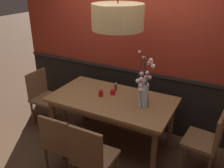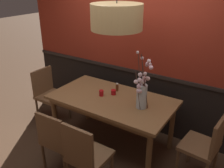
% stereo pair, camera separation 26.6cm
% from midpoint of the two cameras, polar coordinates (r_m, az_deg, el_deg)
% --- Properties ---
extents(ground_plane, '(24.00, 24.00, 0.00)m').
position_cam_midpoint_polar(ground_plane, '(3.80, -2.06, -13.74)').
color(ground_plane, '#4C3321').
extents(back_wall, '(4.11, 0.14, 2.99)m').
position_cam_midpoint_polar(back_wall, '(3.74, 3.21, 11.01)').
color(back_wall, black).
rests_on(back_wall, ground).
extents(dining_table, '(1.70, 0.93, 0.77)m').
position_cam_midpoint_polar(dining_table, '(3.42, -2.23, -4.61)').
color(dining_table, olive).
rests_on(dining_table, ground).
extents(chair_near_side_left, '(0.42, 0.40, 0.88)m').
position_cam_midpoint_polar(chair_near_side_left, '(3.07, -14.32, -13.07)').
color(chair_near_side_left, brown).
rests_on(chair_near_side_left, ground).
extents(chair_far_side_left, '(0.45, 0.43, 0.91)m').
position_cam_midpoint_polar(chair_far_side_left, '(4.33, 0.58, -0.65)').
color(chair_far_side_left, brown).
rests_on(chair_far_side_left, ground).
extents(chair_head_west_end, '(0.44, 0.44, 0.91)m').
position_cam_midpoint_polar(chair_head_west_end, '(4.22, -17.37, -2.48)').
color(chair_head_west_end, brown).
rests_on(chair_head_west_end, ground).
extents(chair_near_side_right, '(0.42, 0.43, 0.93)m').
position_cam_midpoint_polar(chair_near_side_right, '(2.80, -7.45, -16.40)').
color(chair_near_side_right, brown).
rests_on(chair_near_side_right, ground).
extents(chair_head_east_end, '(0.44, 0.48, 0.89)m').
position_cam_midpoint_polar(chair_head_east_end, '(3.18, 19.13, -12.14)').
color(chair_head_east_end, brown).
rests_on(chair_head_east_end, ground).
extents(vase_with_blossoms, '(0.23, 0.18, 0.76)m').
position_cam_midpoint_polar(vase_with_blossoms, '(3.08, 4.90, -1.67)').
color(vase_with_blossoms, silver).
rests_on(vase_with_blossoms, dining_table).
extents(candle_holder_nearer_center, '(0.07, 0.07, 0.07)m').
position_cam_midpoint_polar(candle_holder_nearer_center, '(3.46, -2.02, -1.93)').
color(candle_holder_nearer_center, red).
rests_on(candle_holder_nearer_center, dining_table).
extents(candle_holder_nearer_edge, '(0.07, 0.07, 0.09)m').
position_cam_midpoint_polar(candle_holder_nearer_edge, '(3.42, -4.84, -2.23)').
color(candle_holder_nearer_edge, red).
rests_on(candle_holder_nearer_edge, dining_table).
extents(condiment_bottle, '(0.04, 0.04, 0.12)m').
position_cam_midpoint_polar(condiment_bottle, '(3.57, -1.27, -0.76)').
color(condiment_bottle, brown).
rests_on(condiment_bottle, dining_table).
extents(pendant_lamp, '(0.61, 0.61, 1.25)m').
position_cam_midpoint_polar(pendant_lamp, '(2.90, -1.37, 15.38)').
color(pendant_lamp, tan).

